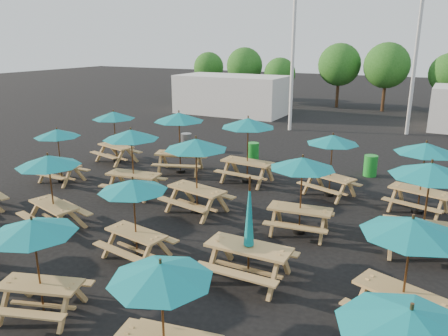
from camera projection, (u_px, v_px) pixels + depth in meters
The scene contains 29 objects.
ground at pixel (202, 212), 14.01m from camera, with size 120.00×120.00×0.00m, color black.
picnic_unit_2 at pixel (57, 137), 16.53m from camera, with size 1.74×1.74×2.11m.
picnic_unit_3 at pixel (114, 119), 19.26m from camera, with size 2.27×2.27×2.32m.
picnic_unit_5 at pixel (49, 166), 12.36m from camera, with size 2.20×2.20×2.23m.
picnic_unit_6 at pixel (131, 139), 15.04m from camera, with size 2.19×2.19×2.39m.
picnic_unit_7 at pixel (179, 121), 17.65m from camera, with size 2.62×2.62×2.54m.
picnic_unit_8 at pixel (33, 233), 8.35m from camera, with size 2.14×2.14×2.08m.
picnic_unit_9 at pixel (133, 191), 10.64m from camera, with size 1.94×1.94×2.10m.
picnic_unit_10 at pixel (196, 149), 13.47m from camera, with size 2.31×2.31×2.44m.
picnic_unit_11 at pixel (248, 127), 16.41m from camera, with size 2.18×2.18×2.54m.
picnic_unit_12 at pixel (161, 280), 6.76m from camera, with size 1.93×1.93×2.07m.
picnic_unit_13 at pixel (249, 238), 9.86m from camera, with size 1.97×1.72×2.49m.
picnic_unit_14 at pixel (302, 168), 12.01m from camera, with size 2.04×2.04×2.27m.
picnic_unit_15 at pixel (332, 144), 15.00m from camera, with size 2.31×2.31×2.23m.
picnic_unit_16 at pixel (409, 331), 5.34m from camera, with size 2.07×2.07×2.24m.
picnic_unit_17 at pixel (411, 235), 7.91m from camera, with size 2.33×2.33×2.28m.
picnic_unit_18 at pixel (430, 176), 10.72m from camera, with size 2.30×2.30×2.48m.
picnic_unit_19 at pixel (425, 153), 13.46m from camera, with size 2.28×2.28×2.32m.
waste_bin_0 at pixel (186, 142), 21.78m from camera, with size 0.53×0.53×0.85m, color gray.
waste_bin_1 at pixel (253, 152), 19.82m from camera, with size 0.53×0.53×0.85m, color green.
waste_bin_2 at pixel (370, 166), 17.67m from camera, with size 0.53×0.53×0.85m, color green.
mast_0 at pixel (294, 27), 25.10m from camera, with size 0.20×0.20×12.00m, color silver.
mast_1 at pixel (419, 27), 23.90m from camera, with size 0.20×0.20×12.00m, color silver.
event_tent_0 at pixel (232, 95), 32.47m from camera, with size 8.00×4.00×2.80m, color silver.
tree_0 at pixel (209, 67), 40.93m from camera, with size 2.80×2.80×4.24m.
tree_1 at pixel (244, 66), 37.76m from camera, with size 3.11×3.11×4.72m.
tree_2 at pixel (280, 73), 36.21m from camera, with size 2.59×2.59×3.93m.
tree_3 at pixel (339, 65), 34.82m from camera, with size 3.36×3.36×5.09m.
tree_4 at pixel (387, 65), 32.79m from camera, with size 3.41×3.41×5.17m.
Camera 1 is at (6.67, -11.22, 5.34)m, focal length 35.00 mm.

